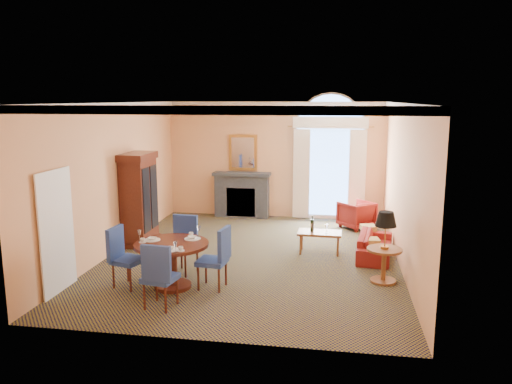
% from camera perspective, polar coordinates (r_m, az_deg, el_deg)
% --- Properties ---
extents(ground, '(7.50, 7.50, 0.00)m').
position_cam_1_polar(ground, '(10.60, -0.44, -7.42)').
color(ground, '#121035').
rests_on(ground, ground).
extents(room_envelope, '(6.04, 7.52, 3.45)m').
position_cam_1_polar(room_envelope, '(10.76, 0.01, 6.51)').
color(room_envelope, '#FBB278').
rests_on(room_envelope, ground).
extents(armoire, '(0.60, 1.06, 2.09)m').
position_cam_1_polar(armoire, '(11.66, -13.23, -0.92)').
color(armoire, '#3C160D').
rests_on(armoire, ground).
extents(dining_table, '(1.30, 1.30, 1.02)m').
position_cam_1_polar(dining_table, '(8.90, -9.58, -7.12)').
color(dining_table, '#3C160D').
rests_on(dining_table, ground).
extents(dining_chair_north, '(0.62, 0.62, 1.09)m').
position_cam_1_polar(dining_chair_north, '(9.69, -8.19, -5.45)').
color(dining_chair_north, navy).
rests_on(dining_chair_north, ground).
extents(dining_chair_south, '(0.56, 0.56, 1.09)m').
position_cam_1_polar(dining_chair_south, '(8.02, -11.09, -8.99)').
color(dining_chair_south, navy).
rests_on(dining_chair_south, ground).
extents(dining_chair_east, '(0.55, 0.54, 1.09)m').
position_cam_1_polar(dining_chair_east, '(8.78, -4.37, -7.09)').
color(dining_chair_east, navy).
rests_on(dining_chair_east, ground).
extents(dining_chair_west, '(0.60, 0.60, 1.09)m').
position_cam_1_polar(dining_chair_west, '(9.12, -15.05, -6.74)').
color(dining_chair_west, navy).
rests_on(dining_chair_west, ground).
extents(sofa, '(0.86, 1.73, 0.48)m').
position_cam_1_polar(sofa, '(10.86, 13.44, -5.93)').
color(sofa, maroon).
rests_on(sofa, ground).
extents(armchair, '(1.07, 1.07, 0.70)m').
position_cam_1_polar(armchair, '(13.07, 11.41, -2.56)').
color(armchair, maroon).
rests_on(armchair, ground).
extents(coffee_table, '(0.94, 0.54, 0.82)m').
position_cam_1_polar(coffee_table, '(10.82, 7.24, -4.70)').
color(coffee_table, brown).
rests_on(coffee_table, ground).
extents(side_table, '(0.63, 0.63, 1.28)m').
position_cam_1_polar(side_table, '(9.26, 14.53, -5.15)').
color(side_table, brown).
rests_on(side_table, ground).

